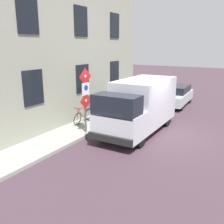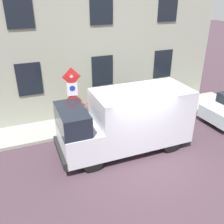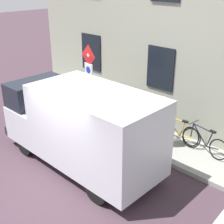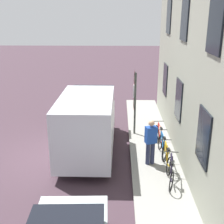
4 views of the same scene
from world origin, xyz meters
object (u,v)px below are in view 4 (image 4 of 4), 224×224
bicycle_orange (167,158)px  pedestrian (151,141)px  sign_post_stacked (134,95)px  bicycle_red (160,136)px  bicycle_black (171,172)px  bicycle_blue (163,146)px  delivery_van (88,122)px

bicycle_orange → pedestrian: bearing=64.8°
sign_post_stacked → bicycle_orange: (1.06, -3.15, -1.46)m
bicycle_orange → bicycle_red: size_ratio=1.00×
bicycle_black → bicycle_blue: size_ratio=1.00×
delivery_van → bicycle_red: (2.96, 0.52, -0.82)m
delivery_van → bicycle_black: bearing=-129.0°
bicycle_black → pedestrian: bearing=32.7°
bicycle_orange → pedestrian: (-0.57, 0.25, 0.56)m
delivery_van → bicycle_black: (2.96, -2.43, -0.82)m
bicycle_orange → bicycle_red: bearing=-1.0°
bicycle_black → bicycle_orange: bearing=8.1°
sign_post_stacked → delivery_van: bearing=-138.2°
delivery_van → bicycle_orange: delivery_van is taller
bicycle_blue → delivery_van: bearing=79.2°
bicycle_blue → bicycle_red: bearing=-1.9°
bicycle_black → pedestrian: (-0.57, 1.24, 0.56)m
sign_post_stacked → bicycle_blue: sign_post_stacked is taller
bicycle_red → pedestrian: (-0.57, -1.71, 0.56)m
pedestrian → bicycle_black: bearing=6.6°
bicycle_blue → sign_post_stacked: bearing=24.1°
pedestrian → sign_post_stacked: bearing=171.5°
sign_post_stacked → delivery_van: size_ratio=0.54×
bicycle_red → pedestrian: 1.89m
sign_post_stacked → bicycle_orange: size_ratio=1.68×
sign_post_stacked → pedestrian: bearing=-80.4°
bicycle_black → bicycle_red: same height
sign_post_stacked → delivery_van: sign_post_stacked is taller
bicycle_orange → bicycle_red: same height
bicycle_red → pedestrian: pedestrian is taller
delivery_van → bicycle_black: size_ratio=3.12×
bicycle_orange → bicycle_red: (-0.00, 1.96, 0.00)m
bicycle_orange → delivery_van: bearing=63.0°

